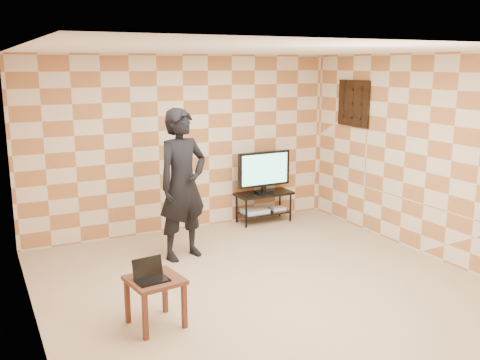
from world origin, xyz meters
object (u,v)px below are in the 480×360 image
tv_stand (264,200)px  tv (264,170)px  person (183,185)px  side_table (155,287)px

tv_stand → tv: (-0.00, -0.00, 0.51)m
tv_stand → person: 2.10m
tv → side_table: bearing=-135.8°
tv_stand → side_table: size_ratio=1.66×
tv_stand → tv: size_ratio=1.00×
tv_stand → tv: bearing=-91.2°
side_table → person: size_ratio=0.28×
tv → side_table: 3.81m
tv → person: bearing=-151.8°
side_table → person: bearing=60.8°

